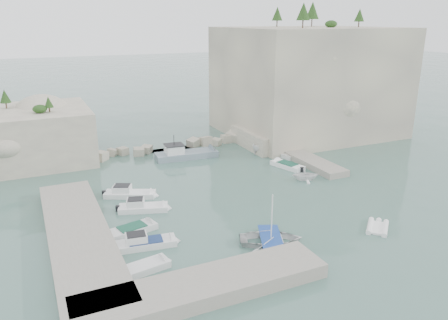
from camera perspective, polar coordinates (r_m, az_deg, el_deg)
name	(u,v)px	position (r m, az deg, el deg)	size (l,w,h in m)	color
ground	(248,204)	(45.58, 3.18, -5.71)	(400.00, 400.00, 0.00)	#496E63
cliff_east	(308,81)	(74.14, 10.87, 10.08)	(26.00, 22.00, 17.00)	beige
cliff_terrace	(269,138)	(66.06, 5.90, 2.94)	(8.00, 10.00, 2.50)	beige
outcrop_west	(27,136)	(63.53, -24.31, 2.90)	(16.00, 14.00, 7.00)	beige
quay_west	(79,235)	(40.04, -18.45, -9.33)	(5.00, 24.00, 1.10)	#9E9689
quay_south	(205,287)	(31.62, -2.51, -16.19)	(18.00, 4.00, 1.10)	#9E9689
ledge_east	(302,157)	(60.12, 10.14, 0.38)	(3.00, 16.00, 0.80)	#9E9689
breakwater	(172,145)	(64.16, -6.82, 1.94)	(28.00, 3.00, 1.40)	beige
motorboat_a	(130,197)	(48.34, -12.17, -4.69)	(5.92, 1.76, 1.40)	white
motorboat_b	(143,210)	(44.71, -10.48, -6.50)	(5.31, 1.74, 1.40)	white
motorboat_c	(132,232)	(40.58, -11.88, -9.24)	(4.81, 1.75, 0.70)	silver
motorboat_d	(146,247)	(38.06, -10.15, -11.07)	(5.55, 1.65, 1.40)	silver
motorboat_e	(147,270)	(34.91, -10.08, -13.95)	(3.85, 1.57, 0.70)	silver
rowboat	(271,243)	(38.17, 6.14, -10.77)	(3.83, 5.36, 1.11)	silver
inflatable_dinghy	(377,229)	(42.70, 19.39, -8.49)	(3.42, 1.66, 0.44)	white
tender_east_a	(305,180)	(52.82, 10.51, -2.60)	(2.71, 3.15, 1.66)	white
tender_east_b	(287,167)	(56.87, 8.27, -0.98)	(5.04, 1.72, 0.70)	white
tender_east_c	(282,156)	(61.40, 7.64, 0.49)	(4.49, 1.45, 0.70)	silver
tender_east_d	(267,153)	(62.64, 5.70, 0.91)	(1.86, 4.96, 1.91)	white
work_boat	(187,158)	(60.43, -4.92, 0.29)	(9.32, 2.75, 2.20)	slate
rowboat_mast	(272,215)	(36.97, 6.28, -7.16)	(0.10, 0.10, 4.20)	white
vegetation	(278,21)	(71.80, 7.12, 17.56)	(53.48, 13.88, 13.40)	#1E4219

